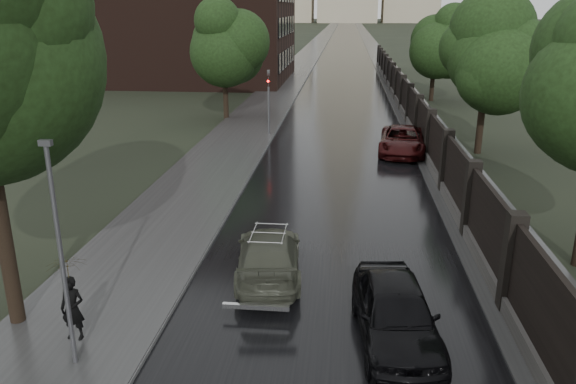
{
  "coord_description": "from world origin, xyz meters",
  "views": [
    {
      "loc": [
        0.26,
        -8.43,
        7.5
      ],
      "look_at": [
        -1.58,
        9.69,
        1.5
      ],
      "focal_mm": 35.0,
      "sensor_mm": 36.0,
      "label": 1
    }
  ],
  "objects": [
    {
      "name": "sidewalk_left",
      "position": [
        -6.0,
        190.0,
        0.08
      ],
      "size": [
        4.0,
        420.0,
        0.16
      ],
      "primitive_type": "cube",
      "color": "#2D2D2D",
      "rests_on": "ground"
    },
    {
      "name": "traffic_light",
      "position": [
        -4.3,
        24.99,
        2.4
      ],
      "size": [
        0.16,
        0.32,
        4.0
      ],
      "color": "#59595E",
      "rests_on": "ground"
    },
    {
      "name": "tree_left_far",
      "position": [
        -8.0,
        30.0,
        5.24
      ],
      "size": [
        4.25,
        4.25,
        7.39
      ],
      "color": "black",
      "rests_on": "ground"
    },
    {
      "name": "car_right_far",
      "position": [
        3.4,
        21.48,
        0.71
      ],
      "size": [
        2.89,
        5.35,
        1.43
      ],
      "primitive_type": "imported",
      "rotation": [
        0.0,
        0.0,
        -0.1
      ],
      "color": "black",
      "rests_on": "ground"
    },
    {
      "name": "tree_right_c",
      "position": [
        7.5,
        40.0,
        4.95
      ],
      "size": [
        4.08,
        4.08,
        7.01
      ],
      "color": "black",
      "rests_on": "ground"
    },
    {
      "name": "pedestrian_umbrella",
      "position": [
        -5.82,
        2.41,
        1.77
      ],
      "size": [
        0.93,
        0.94,
        2.42
      ],
      "rotation": [
        0.0,
        0.0,
        -0.03
      ],
      "color": "black",
      "rests_on": "sidewalk_left"
    },
    {
      "name": "volga_sedan",
      "position": [
        -1.8,
        6.35,
        0.65
      ],
      "size": [
        2.31,
        4.67,
        1.3
      ],
      "primitive_type": "imported",
      "rotation": [
        0.0,
        0.0,
        3.25
      ],
      "color": "#434638",
      "rests_on": "ground"
    },
    {
      "name": "fence_right",
      "position": [
        4.6,
        32.01,
        1.01
      ],
      "size": [
        0.45,
        75.72,
        2.7
      ],
      "color": "#383533",
      "rests_on": "ground"
    },
    {
      "name": "tree_right_b",
      "position": [
        7.5,
        22.0,
        4.95
      ],
      "size": [
        4.08,
        4.08,
        7.01
      ],
      "color": "black",
      "rests_on": "ground"
    },
    {
      "name": "lamp_post",
      "position": [
        -5.4,
        1.5,
        2.67
      ],
      "size": [
        0.25,
        0.12,
        5.11
      ],
      "color": "#59595E",
      "rests_on": "ground"
    },
    {
      "name": "road",
      "position": [
        0.0,
        190.0,
        0.01
      ],
      "size": [
        8.0,
        420.0,
        0.02
      ],
      "primitive_type": "cube",
      "color": "black",
      "rests_on": "ground"
    },
    {
      "name": "car_right_near",
      "position": [
        1.6,
        3.27,
        0.75
      ],
      "size": [
        2.18,
        4.55,
        1.5
      ],
      "primitive_type": "imported",
      "rotation": [
        0.0,
        0.0,
        0.1
      ],
      "color": "black",
      "rests_on": "ground"
    },
    {
      "name": "verge_right",
      "position": [
        5.5,
        190.0,
        0.04
      ],
      "size": [
        3.0,
        420.0,
        0.08
      ],
      "primitive_type": "cube",
      "color": "#2D2D2D",
      "rests_on": "ground"
    }
  ]
}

